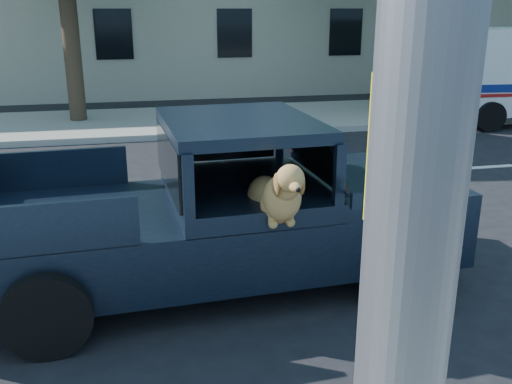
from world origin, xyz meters
TOP-DOWN VIEW (x-y plane):
  - ground at (0.00, 0.00)m, footprint 120.00×120.00m
  - far_sidewalk at (0.00, 9.20)m, footprint 60.00×4.00m
  - lane_stripes at (2.00, 3.40)m, footprint 21.60×0.14m
  - pickup_truck at (-1.82, -0.37)m, footprint 5.37×2.79m

SIDE VIEW (x-z plane):
  - ground at x=0.00m, z-range 0.00..0.00m
  - lane_stripes at x=2.00m, z-range 0.00..0.01m
  - far_sidewalk at x=0.00m, z-range 0.00..0.15m
  - pickup_truck at x=-1.82m, z-range -0.31..1.58m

